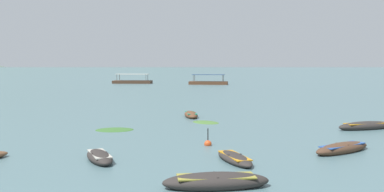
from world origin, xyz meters
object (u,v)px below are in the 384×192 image
Objects in this scene: rowboat_1 at (191,115)px; rowboat_3 at (366,126)px; ferry_0 at (208,83)px; ferry_1 at (133,82)px; rowboat_4 at (235,158)px; rowboat_6 at (100,157)px; rowboat_0 at (216,182)px; mooring_buoy at (208,144)px; rowboat_8 at (342,148)px.

rowboat_3 is at bearing -32.20° from rowboat_1.
rowboat_3 is at bearing -85.49° from ferry_0.
ferry_0 is 0.96× the size of ferry_1.
rowboat_4 is at bearing -137.98° from rowboat_3.
ferry_0 is at bearing 81.69° from rowboat_6.
rowboat_0 is 4.32m from rowboat_4.
rowboat_4 is 0.37× the size of ferry_0.
rowboat_3 reaches higher than rowboat_6.
ferry_0 is at bearing 94.51° from rowboat_3.
rowboat_6 is 3.03× the size of mooring_buoy.
rowboat_1 is at bearing -96.01° from ferry_0.
ferry_1 is (-11.70, 68.27, 0.26)m from rowboat_1.
mooring_buoy is at bearing 33.14° from rowboat_6.
rowboat_0 is at bearing -92.46° from mooring_buoy.
rowboat_6 is at bearing 137.57° from rowboat_0.
ferry_0 is (5.16, 78.93, 0.30)m from rowboat_4.
mooring_buoy reaches higher than rowboat_1.
ferry_1 is at bearing 107.35° from rowboat_3.
rowboat_3 is 0.48× the size of ferry_1.
rowboat_0 is 1.22× the size of rowboat_6.
mooring_buoy is (-6.78, 2.06, -0.09)m from rowboat_8.
ferry_0 is (6.43, 83.05, 0.23)m from rowboat_0.
rowboat_8 reaches higher than rowboat_6.
rowboat_3 is 0.50× the size of ferry_0.
rowboat_3 is 4.31× the size of mooring_buoy.
rowboat_6 is at bearing -146.86° from mooring_buoy.
rowboat_0 is 0.86× the size of rowboat_3.
ferry_0 reaches higher than rowboat_1.
ferry_1 is at bearing 160.45° from ferry_0.
ferry_0 is at bearing 86.26° from rowboat_4.
rowboat_0 reaches higher than rowboat_1.
mooring_buoy is at bearing -154.14° from rowboat_3.
rowboat_3 is (11.90, 13.70, -0.00)m from rowboat_0.
rowboat_4 is (-10.63, -9.58, -0.07)m from rowboat_3.
mooring_buoy reaches higher than rowboat_0.
mooring_buoy is at bearing 87.54° from rowboat_0.
ferry_1 is at bearing 99.73° from rowboat_1.
rowboat_4 is at bearing -93.74° from ferry_0.
rowboat_1 is 3.37× the size of mooring_buoy.
ferry_1 reaches higher than rowboat_4.
rowboat_0 is 21.25m from rowboat_1.
rowboat_0 is at bearing -82.51° from ferry_1.
rowboat_4 is 3.20× the size of mooring_buoy.
ferry_1 reaches higher than rowboat_8.
rowboat_1 is 0.37× the size of ferry_1.
rowboat_0 is 0.43× the size of ferry_0.
rowboat_0 is 1.16× the size of rowboat_4.
rowboat_0 reaches higher than rowboat_8.
rowboat_1 is 69.27m from ferry_1.
rowboat_6 is at bearing -106.56° from rowboat_1.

